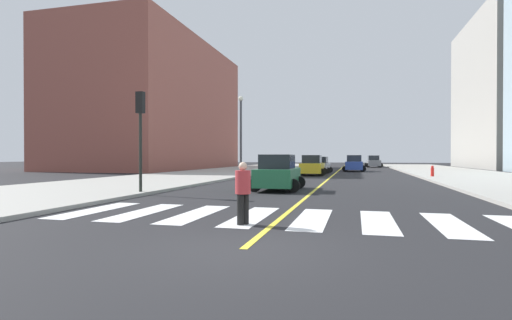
% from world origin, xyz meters
% --- Properties ---
extents(ground_plane, '(220.00, 220.00, 0.00)m').
position_xyz_m(ground_plane, '(0.00, 0.00, 0.00)').
color(ground_plane, black).
extents(sidewalk_kerb_west, '(10.00, 120.00, 0.15)m').
position_xyz_m(sidewalk_kerb_west, '(-12.20, 20.00, 0.07)').
color(sidewalk_kerb_west, '#9E9B93').
rests_on(sidewalk_kerb_west, ground).
extents(crosswalk_paint, '(13.50, 4.00, 0.01)m').
position_xyz_m(crosswalk_paint, '(0.00, 4.00, 0.01)').
color(crosswalk_paint, silver).
rests_on(crosswalk_paint, ground).
extents(lane_divider_paint, '(0.16, 80.00, 0.01)m').
position_xyz_m(lane_divider_paint, '(0.00, 40.00, 0.01)').
color(lane_divider_paint, yellow).
rests_on(lane_divider_paint, ground).
extents(low_rise_brick_west, '(16.00, 32.00, 18.53)m').
position_xyz_m(low_rise_brick_west, '(-27.09, 45.54, 9.27)').
color(low_rise_brick_west, brown).
rests_on(low_rise_brick_west, ground).
extents(car_gray_nearest, '(2.86, 4.45, 1.95)m').
position_xyz_m(car_gray_nearest, '(4.93, 59.71, 0.91)').
color(car_gray_nearest, slate).
rests_on(car_gray_nearest, ground).
extents(car_silver_second, '(2.57, 4.02, 1.77)m').
position_xyz_m(car_silver_second, '(-1.64, 35.17, 0.83)').
color(car_silver_second, '#B7B7BC').
rests_on(car_silver_second, ground).
extents(car_blue_third, '(2.75, 4.38, 1.95)m').
position_xyz_m(car_blue_third, '(1.92, 40.72, 0.91)').
color(car_blue_third, '#2D479E').
rests_on(car_blue_third, ground).
extents(car_green_fourth, '(2.71, 4.28, 1.89)m').
position_xyz_m(car_green_fourth, '(-1.91, 13.08, 0.89)').
color(car_green_fourth, '#236B42').
rests_on(car_green_fourth, ground).
extents(car_yellow_fifth, '(2.68, 4.30, 1.92)m').
position_xyz_m(car_yellow_fifth, '(-1.90, 29.67, 0.90)').
color(car_yellow_fifth, gold).
rests_on(car_yellow_fifth, ground).
extents(traffic_light_far_corner, '(0.36, 0.41, 4.66)m').
position_xyz_m(traffic_light_far_corner, '(-7.64, 9.02, 3.43)').
color(traffic_light_far_corner, black).
rests_on(traffic_light_far_corner, sidewalk_kerb_west).
extents(pedestrian_crossing, '(0.41, 0.41, 1.65)m').
position_xyz_m(pedestrian_crossing, '(-0.76, 2.58, 0.91)').
color(pedestrian_crossing, black).
rests_on(pedestrian_crossing, ground).
extents(fire_hydrant, '(0.26, 0.26, 0.89)m').
position_xyz_m(fire_hydrant, '(8.23, 27.44, 0.58)').
color(fire_hydrant, red).
rests_on(fire_hydrant, sidewalk_kerb_east).
extents(street_lamp, '(0.44, 0.44, 7.00)m').
position_xyz_m(street_lamp, '(-7.79, 25.82, 4.31)').
color(street_lamp, '#38383D').
rests_on(street_lamp, sidewalk_kerb_west).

